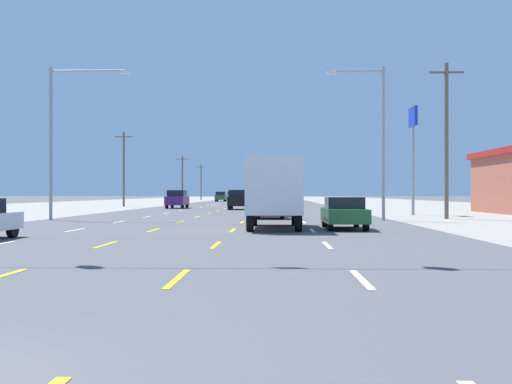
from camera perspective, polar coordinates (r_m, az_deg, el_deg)
ground_plane at (r=70.59m, az=-1.13°, el=-1.46°), size 572.00×572.00×0.00m
lot_apron_left at (r=75.99m, az=-20.12°, el=-1.35°), size 28.00×440.00×0.01m
lot_apron_right at (r=73.59m, az=18.50°, el=-1.39°), size 28.00×440.00×0.01m
lane_markings at (r=109.05m, az=-0.09°, el=-0.99°), size 10.64×227.60×0.01m
signal_span_wire at (r=17.07m, az=-10.82°, el=14.24°), size 26.41×0.53×9.99m
sedan_far_right_near at (r=27.88m, az=8.31°, el=-1.93°), size 1.80×4.50×1.46m
box_truck_inner_right_mid at (r=27.91m, az=1.73°, el=0.29°), size 2.40×7.20×3.23m
sedan_inner_right_midfar at (r=39.36m, az=1.35°, el=-1.41°), size 1.80×4.50×1.46m
suv_center_turn_far at (r=61.06m, az=-1.64°, el=-0.70°), size 1.98×4.90×1.98m
suv_far_left_farther at (r=66.70m, az=-7.45°, el=-0.65°), size 1.98×4.90×1.98m
suv_inner_left_farthest at (r=104.47m, az=-2.13°, el=-0.46°), size 1.98×4.90×1.98m
suv_far_left_distant_a at (r=120.81m, az=-3.35°, el=-0.42°), size 1.98×4.90×1.98m
hatchback_center_turn_distant_b at (r=128.42m, az=0.30°, el=-0.51°), size 1.72×3.90×1.54m
pole_sign_right_row_1 at (r=46.89m, az=14.60°, el=5.34°), size 0.24×2.03×8.10m
streetlight_left_row_0 at (r=39.08m, az=-18.03°, el=5.64°), size 4.96×0.26×9.40m
streetlight_right_row_0 at (r=37.28m, az=11.44°, el=5.56°), size 3.48×0.26×9.28m
utility_pole_right_row_0 at (r=40.53m, az=17.54°, el=4.90°), size 2.20×0.26×9.96m
utility_pole_left_row_1 at (r=76.91m, az=-12.38°, el=2.25°), size 2.20×0.26×9.27m
utility_pole_left_row_2 at (r=107.64m, az=-6.96°, el=1.32°), size 2.20×0.26×8.32m
utility_pole_left_row_3 at (r=144.70m, az=-5.21°, el=1.00°), size 2.20×0.26×8.57m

